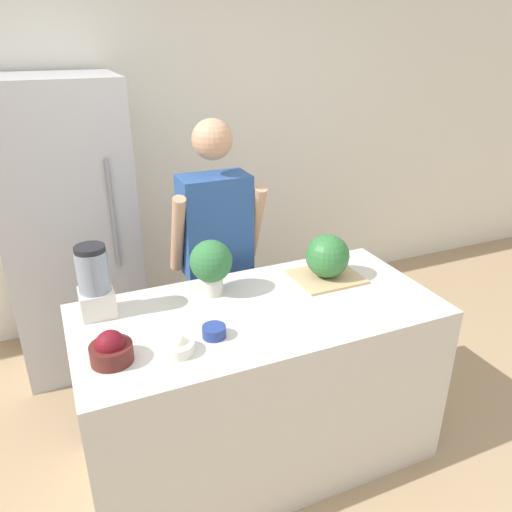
{
  "coord_description": "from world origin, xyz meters",
  "views": [
    {
      "loc": [
        -0.82,
        -1.43,
        2.05
      ],
      "look_at": [
        0.0,
        0.44,
        1.13
      ],
      "focal_mm": 35.0,
      "sensor_mm": 36.0,
      "label": 1
    }
  ],
  "objects_px": {
    "blender": "(94,282)",
    "potted_plant": "(211,264)",
    "bowl_cream": "(177,346)",
    "bowl_small_blue": "(214,331)",
    "person": "(217,261)",
    "watermelon": "(327,256)",
    "refrigerator": "(70,229)",
    "bowl_cherries": "(111,349)"
  },
  "relations": [
    {
      "from": "refrigerator",
      "to": "blender",
      "type": "distance_m",
      "value": 1.09
    },
    {
      "from": "potted_plant",
      "to": "bowl_cherries",
      "type": "bearing_deg",
      "value": -145.51
    },
    {
      "from": "person",
      "to": "bowl_cream",
      "type": "distance_m",
      "value": 0.94
    },
    {
      "from": "bowl_cherries",
      "to": "blender",
      "type": "xyz_separation_m",
      "value": [
        -0.0,
        0.39,
        0.11
      ]
    },
    {
      "from": "potted_plant",
      "to": "watermelon",
      "type": "bearing_deg",
      "value": -7.45
    },
    {
      "from": "bowl_cherries",
      "to": "bowl_small_blue",
      "type": "distance_m",
      "value": 0.42
    },
    {
      "from": "bowl_cherries",
      "to": "bowl_cream",
      "type": "distance_m",
      "value": 0.25
    },
    {
      "from": "blender",
      "to": "potted_plant",
      "type": "height_order",
      "value": "blender"
    },
    {
      "from": "bowl_cherries",
      "to": "bowl_small_blue",
      "type": "xyz_separation_m",
      "value": [
        0.42,
        0.0,
        -0.03
      ]
    },
    {
      "from": "bowl_small_blue",
      "to": "bowl_cream",
      "type": "bearing_deg",
      "value": -164.44
    },
    {
      "from": "person",
      "to": "watermelon",
      "type": "distance_m",
      "value": 0.67
    },
    {
      "from": "bowl_cream",
      "to": "potted_plant",
      "type": "xyz_separation_m",
      "value": [
        0.29,
        0.41,
        0.13
      ]
    },
    {
      "from": "blender",
      "to": "person",
      "type": "bearing_deg",
      "value": 29.06
    },
    {
      "from": "watermelon",
      "to": "blender",
      "type": "xyz_separation_m",
      "value": [
        -1.13,
        0.1,
        0.03
      ]
    },
    {
      "from": "watermelon",
      "to": "bowl_cherries",
      "type": "relative_size",
      "value": 1.35
    },
    {
      "from": "refrigerator",
      "to": "bowl_small_blue",
      "type": "relative_size",
      "value": 18.23
    },
    {
      "from": "refrigerator",
      "to": "bowl_cream",
      "type": "xyz_separation_m",
      "value": [
        0.28,
        -1.51,
        -0.01
      ]
    },
    {
      "from": "potted_plant",
      "to": "refrigerator",
      "type": "bearing_deg",
      "value": 117.33
    },
    {
      "from": "bowl_cream",
      "to": "bowl_small_blue",
      "type": "xyz_separation_m",
      "value": [
        0.17,
        0.05,
        -0.01
      ]
    },
    {
      "from": "refrigerator",
      "to": "potted_plant",
      "type": "distance_m",
      "value": 1.24
    },
    {
      "from": "refrigerator",
      "to": "person",
      "type": "bearing_deg",
      "value": -43.17
    },
    {
      "from": "bowl_cherries",
      "to": "person",
      "type": "bearing_deg",
      "value": 48.0
    },
    {
      "from": "refrigerator",
      "to": "watermelon",
      "type": "relative_size",
      "value": 8.18
    },
    {
      "from": "watermelon",
      "to": "bowl_cherries",
      "type": "height_order",
      "value": "watermelon"
    },
    {
      "from": "blender",
      "to": "potted_plant",
      "type": "distance_m",
      "value": 0.54
    },
    {
      "from": "person",
      "to": "watermelon",
      "type": "height_order",
      "value": "person"
    },
    {
      "from": "bowl_cream",
      "to": "potted_plant",
      "type": "height_order",
      "value": "potted_plant"
    },
    {
      "from": "bowl_cherries",
      "to": "bowl_cream",
      "type": "height_order",
      "value": "bowl_cherries"
    },
    {
      "from": "person",
      "to": "bowl_cherries",
      "type": "bearing_deg",
      "value": -132.0
    },
    {
      "from": "watermelon",
      "to": "blender",
      "type": "distance_m",
      "value": 1.14
    },
    {
      "from": "person",
      "to": "bowl_small_blue",
      "type": "distance_m",
      "value": 0.83
    },
    {
      "from": "bowl_cherries",
      "to": "refrigerator",
      "type": "bearing_deg",
      "value": 91.3
    },
    {
      "from": "watermelon",
      "to": "blender",
      "type": "relative_size",
      "value": 0.67
    },
    {
      "from": "watermelon",
      "to": "bowl_small_blue",
      "type": "height_order",
      "value": "watermelon"
    },
    {
      "from": "bowl_cherries",
      "to": "bowl_cream",
      "type": "bearing_deg",
      "value": -10.33
    },
    {
      "from": "refrigerator",
      "to": "potted_plant",
      "type": "height_order",
      "value": "refrigerator"
    },
    {
      "from": "watermelon",
      "to": "refrigerator",
      "type": "bearing_deg",
      "value": 134.72
    },
    {
      "from": "bowl_small_blue",
      "to": "person",
      "type": "bearing_deg",
      "value": 70.04
    },
    {
      "from": "bowl_small_blue",
      "to": "bowl_cherries",
      "type": "bearing_deg",
      "value": -179.55
    },
    {
      "from": "watermelon",
      "to": "blender",
      "type": "height_order",
      "value": "blender"
    },
    {
      "from": "bowl_small_blue",
      "to": "blender",
      "type": "xyz_separation_m",
      "value": [
        -0.42,
        0.39,
        0.14
      ]
    },
    {
      "from": "bowl_small_blue",
      "to": "potted_plant",
      "type": "distance_m",
      "value": 0.41
    }
  ]
}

